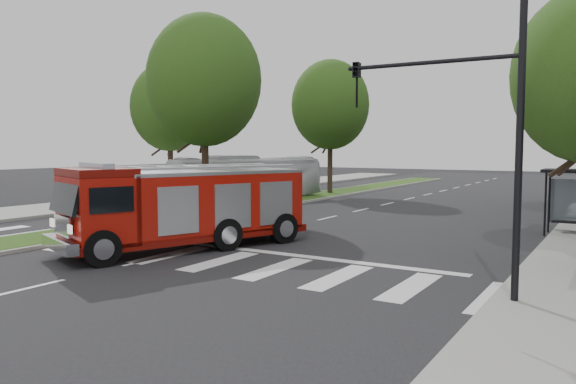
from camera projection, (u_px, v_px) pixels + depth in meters
ground at (228, 242)px, 20.62m from camera, size 140.00×140.00×0.00m
sidewalk_left at (144, 199)px, 36.65m from camera, size 5.00×80.00×0.15m
median at (317, 196)px, 39.06m from camera, size 3.00×50.00×0.15m
tree_median_near at (204, 81)px, 28.30m from camera, size 5.80×5.80×10.16m
tree_median_far at (330, 105)px, 40.24m from camera, size 5.60×5.60×9.72m
tree_left_mid at (170, 107)px, 37.60m from camera, size 5.20×5.20×9.16m
streetlight_right_near at (478, 93)px, 12.29m from camera, size 4.08×0.22×8.00m
fire_engine at (186, 207)px, 19.07m from camera, size 5.46×8.97×2.99m
city_bus at (246, 178)px, 36.40m from camera, size 6.42×10.63×2.93m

